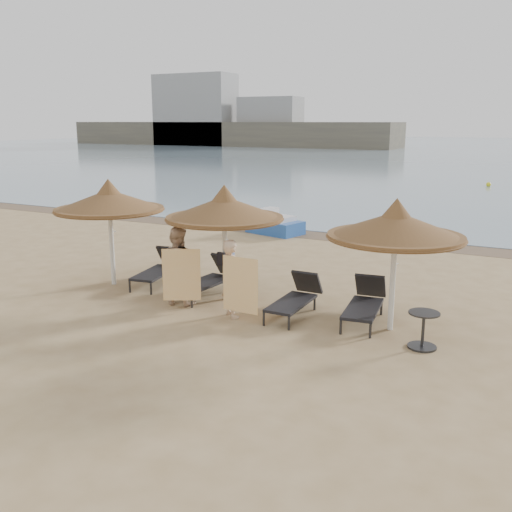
{
  "coord_description": "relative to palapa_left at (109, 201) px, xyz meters",
  "views": [
    {
      "loc": [
        5.95,
        -10.15,
        4.13
      ],
      "look_at": [
        0.14,
        1.2,
        1.11
      ],
      "focal_mm": 40.0,
      "sensor_mm": 36.0,
      "label": 1
    }
  ],
  "objects": [
    {
      "name": "pedal_boat",
      "position": [
        0.78,
        8.15,
        -1.83
      ],
      "size": [
        2.23,
        1.65,
        0.93
      ],
      "rotation": [
        0.0,
        0.0,
        -0.26
      ],
      "color": "#2452A5",
      "rests_on": "ground"
    },
    {
      "name": "towel_left",
      "position": [
        2.77,
        -0.92,
        -1.36
      ],
      "size": [
        0.76,
        0.41,
        1.18
      ],
      "rotation": [
        0.0,
        0.0,
        0.48
      ],
      "color": "orange",
      "rests_on": "ground"
    },
    {
      "name": "bag_dark",
      "position": [
        3.23,
        0.05,
        -1.16
      ],
      "size": [
        0.22,
        0.11,
        0.3
      ],
      "rotation": [
        0.0,
        0.0,
        -0.2
      ],
      "color": "black",
      "rests_on": "ground"
    },
    {
      "name": "bag_patterned",
      "position": [
        3.23,
        0.39,
        -0.96
      ],
      "size": [
        0.3,
        0.15,
        0.37
      ],
      "rotation": [
        0.0,
        0.0,
        -0.17
      ],
      "color": "silver",
      "rests_on": "ground"
    },
    {
      "name": "towel_right",
      "position": [
        4.32,
        -1.04,
        -1.36
      ],
      "size": [
        0.85,
        0.07,
        1.19
      ],
      "rotation": [
        0.0,
        0.0,
        -0.06
      ],
      "color": "orange",
      "rests_on": "ground"
    },
    {
      "name": "palapa_right",
      "position": [
        7.23,
        -0.02,
        -0.04
      ],
      "size": [
        2.71,
        2.71,
        2.69
      ],
      "rotation": [
        0.0,
        0.0,
        -0.36
      ],
      "color": "silver",
      "rests_on": "ground"
    },
    {
      "name": "far_shore",
      "position": [
        -21.26,
        76.97,
        0.73
      ],
      "size": [
        150.0,
        54.8,
        12.0
      ],
      "color": "#665D49",
      "rests_on": "ground"
    },
    {
      "name": "wet_sand_strip",
      "position": [
        3.84,
        8.54,
        -2.18
      ],
      "size": [
        200.0,
        1.6,
        0.01
      ],
      "primitive_type": "cube",
      "color": "brown",
      "rests_on": "ground"
    },
    {
      "name": "ground",
      "position": [
        3.84,
        -0.86,
        -2.18
      ],
      "size": [
        160.0,
        160.0,
        0.0
      ],
      "primitive_type": "plane",
      "color": "tan",
      "rests_on": "ground"
    },
    {
      "name": "buoy_mid",
      "position": [
        6.38,
        28.62,
        -2.03
      ],
      "size": [
        0.31,
        0.31,
        0.31
      ],
      "primitive_type": "sphere",
      "color": "yellow",
      "rests_on": "ground"
    },
    {
      "name": "palapa_center",
      "position": [
        3.23,
        0.21,
        -0.01
      ],
      "size": [
        2.75,
        2.75,
        2.73
      ],
      "rotation": [
        0.0,
        0.0,
        0.08
      ],
      "color": "silver",
      "rests_on": "ground"
    },
    {
      "name": "palapa_left",
      "position": [
        0.0,
        0.0,
        0.0
      ],
      "size": [
        2.76,
        2.76,
        2.74
      ],
      "rotation": [
        0.0,
        0.0,
        -0.2
      ],
      "color": "silver",
      "rests_on": "ground"
    },
    {
      "name": "person_right",
      "position": [
        3.97,
        -0.79,
        -1.19
      ],
      "size": [
        1.08,
        1.02,
        1.98
      ],
      "primitive_type": "imported",
      "rotation": [
        0.0,
        0.0,
        2.5
      ],
      "color": "tan",
      "rests_on": "ground"
    },
    {
      "name": "lounger_far_left",
      "position": [
        0.97,
        0.68,
        -1.79
      ],
      "size": [
        0.95,
        2.02,
        0.87
      ],
      "rotation": [
        0.0,
        0.0,
        0.16
      ],
      "color": "#282829",
      "rests_on": "ground"
    },
    {
      "name": "lounger_near_right",
      "position": [
        5.13,
        0.02,
        -1.8
      ],
      "size": [
        0.63,
        1.89,
        0.85
      ],
      "rotation": [
        0.0,
        0.0,
        -0.0
      ],
      "color": "#282829",
      "rests_on": "ground"
    },
    {
      "name": "side_table",
      "position": [
        8.01,
        -0.71,
        -1.85
      ],
      "size": [
        0.58,
        0.58,
        0.7
      ],
      "rotation": [
        0.0,
        0.0,
        -0.34
      ],
      "color": "#282829",
      "rests_on": "ground"
    },
    {
      "name": "lounger_near_left",
      "position": [
        2.69,
        0.42,
        -1.77
      ],
      "size": [
        0.88,
        2.08,
        0.9
      ],
      "rotation": [
        0.0,
        0.0,
        -0.11
      ],
      "color": "#282829",
      "rests_on": "ground"
    },
    {
      "name": "lounger_far_right",
      "position": [
        6.59,
        0.33,
        -1.79
      ],
      "size": [
        0.87,
        2.01,
        0.87
      ],
      "rotation": [
        0.0,
        0.0,
        0.12
      ],
      "color": "#282829",
      "rests_on": "ground"
    },
    {
      "name": "person_left",
      "position": [
        2.42,
        -0.57,
        -1.13
      ],
      "size": [
        1.01,
        0.7,
        2.1
      ],
      "primitive_type": "imported",
      "rotation": [
        0.0,
        0.0,
        3.21
      ],
      "color": "tan",
      "rests_on": "ground"
    },
    {
      "name": "sea",
      "position": [
        3.84,
        79.14,
        -2.17
      ],
      "size": [
        200.0,
        140.0,
        0.03
      ],
      "primitive_type": "cube",
      "color": "slate",
      "rests_on": "ground"
    }
  ]
}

